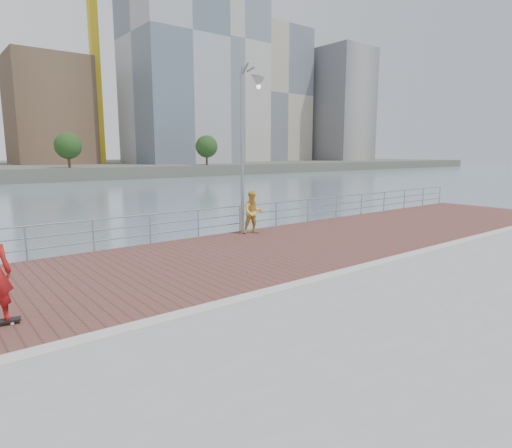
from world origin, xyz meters
TOP-DOWN VIEW (x-y plane):
  - water at (0.00, 0.00)m, footprint 400.00×400.00m
  - seawall at (0.00, -5.00)m, footprint 40.00×24.00m
  - brick_lane at (0.00, 3.60)m, footprint 40.00×6.80m
  - curb at (0.00, 0.00)m, footprint 40.00×0.40m
  - guardrail at (0.00, 7.00)m, footprint 39.06×0.06m
  - street_lamp at (2.84, 6.03)m, footprint 0.47×1.37m
  - bystander at (3.19, 6.22)m, footprint 1.05×0.95m
  - tower_crane at (27.36, 104.00)m, footprint 47.00×2.00m
  - skyline at (29.05, 103.95)m, footprint 233.00×41.00m

SIDE VIEW (x-z plane):
  - water at x=0.00m, z-range -2.00..-2.00m
  - seawall at x=0.00m, z-range -2.00..0.00m
  - brick_lane at x=0.00m, z-range 0.00..0.02m
  - curb at x=0.00m, z-range 0.00..0.06m
  - guardrail at x=0.00m, z-range 0.13..1.25m
  - bystander at x=3.19m, z-range 0.02..1.77m
  - street_lamp at x=2.84m, z-range 1.36..7.82m
  - skyline at x=29.05m, z-range -9.91..61.82m
  - tower_crane at x=27.36m, z-range 8.15..58.85m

